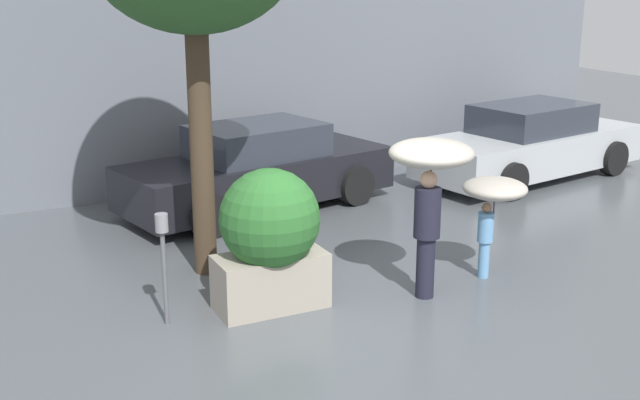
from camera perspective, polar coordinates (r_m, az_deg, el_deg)
The scene contains 8 objects.
ground_plane at distance 8.69m, azimuth 2.35°, elevation -9.63°, with size 40.00×40.00×0.00m, color #51565B.
building_facade at distance 13.91m, azimuth -10.70°, elevation 12.62°, with size 18.00×0.30×6.00m.
planter_box at distance 9.06m, azimuth -3.58°, elevation -2.47°, with size 1.27×1.14×1.65m.
person_adult at distance 9.37m, azimuth 7.85°, elevation 1.99°, with size 0.99×0.99×1.89m.
person_child at distance 10.15m, azimuth 12.24°, elevation 0.33°, with size 0.80×0.80×1.29m.
parked_car_near at distance 13.04m, azimuth -4.45°, elevation 2.15°, with size 4.73×2.54×1.39m.
parked_car_far at distance 15.48m, azimuth 14.71°, elevation 3.88°, with size 4.90×2.48×1.39m.
parking_meter at distance 8.79m, azimuth -11.12°, elevation -3.20°, with size 0.14×0.14×1.27m.
Camera 1 is at (-3.77, -6.87, 3.76)m, focal length 45.00 mm.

